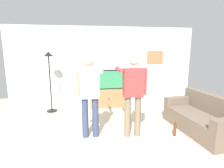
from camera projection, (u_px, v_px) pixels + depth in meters
name	position (u px, v px, depth m)	size (l,w,h in m)	color
ground_plane	(119.00, 146.00, 3.59)	(8.40, 8.40, 0.00)	beige
back_wall	(104.00, 66.00, 6.20)	(6.40, 0.10, 2.70)	silver
tv_stand	(108.00, 98.00, 6.07)	(1.23, 0.46, 0.60)	#997047
television	(108.00, 80.00, 6.00)	(1.07, 0.07, 0.66)	black
wall_clock	(107.00, 43.00, 6.01)	(0.31, 0.31, 0.03)	white
framed_picture	(155.00, 57.00, 6.36)	(0.60, 0.04, 0.46)	#997047
floor_lamp	(49.00, 69.00, 5.38)	(0.32, 0.32, 1.87)	black
person_standing_nearer_lamp	(90.00, 92.00, 3.81)	(0.59, 0.78, 1.78)	#384266
person_standing_nearer_couch	(133.00, 91.00, 3.85)	(0.60, 0.78, 1.80)	#7A6B56
side_couch	(202.00, 118.00, 4.19)	(1.01, 1.92, 0.87)	#6B5B4C
beverage_bottle	(175.00, 130.00, 3.99)	(0.07, 0.07, 0.35)	#592D19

